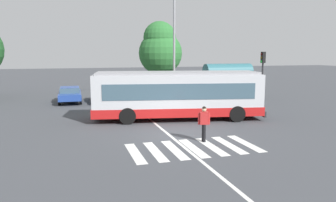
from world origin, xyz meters
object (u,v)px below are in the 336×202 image
pedestrian_crossing_street (204,122)px  parked_car_white (216,89)px  parked_car_teal (103,93)px  parked_car_black (133,92)px  bus_stop_shelter (228,72)px  twin_arm_street_lamp (174,33)px  parked_car_red (164,91)px  parked_car_blue (70,94)px  traffic_light_far_corner (263,69)px  city_transit_bus (178,95)px  background_tree_right (160,49)px  parked_car_champagne (192,90)px

pedestrian_crossing_street → parked_car_white: bearing=62.7°
pedestrian_crossing_street → parked_car_teal: pedestrian_crossing_street is taller
parked_car_black → bus_stop_shelter: 9.02m
parked_car_black → twin_arm_street_lamp: size_ratio=0.46×
parked_car_white → parked_car_red: bearing=-177.2°
parked_car_teal → parked_car_black: same height
parked_car_blue → traffic_light_far_corner: traffic_light_far_corner is taller
city_transit_bus → parked_car_black: size_ratio=2.44×
parked_car_black → parked_car_white: (8.25, 0.14, 0.00)m
city_transit_bus → background_tree_right: bearing=78.2°
parked_car_black → traffic_light_far_corner: (9.64, -5.56, 2.16)m
pedestrian_crossing_street → city_transit_bus: bearing=84.9°
city_transit_bus → pedestrian_crossing_street: (-0.49, -5.43, -0.62)m
traffic_light_far_corner → bus_stop_shelter: 4.57m
city_transit_bus → twin_arm_street_lamp: bearing=73.7°
bus_stop_shelter → parked_car_teal: bearing=176.0°
parked_car_white → twin_arm_street_lamp: (-4.78, -1.34, 5.21)m
traffic_light_far_corner → background_tree_right: size_ratio=0.55×
parked_car_blue → parked_car_white: (13.72, -0.13, 0.00)m
parked_car_red → parked_car_teal: bearing=-178.2°
traffic_light_far_corner → background_tree_right: bearing=110.4°
city_transit_bus → parked_car_teal: (-3.80, 8.92, -0.82)m
parked_car_blue → twin_arm_street_lamp: twin_arm_street_lamp is taller
parked_car_champagne → parked_car_white: bearing=6.6°
parked_car_blue → twin_arm_street_lamp: size_ratio=0.46×
parked_car_black → twin_arm_street_lamp: bearing=-19.1°
parked_car_black → twin_arm_street_lamp: 6.37m
parked_car_champagne → twin_arm_street_lamp: twin_arm_street_lamp is taller
parked_car_champagne → pedestrian_crossing_street: bearing=-108.7°
parked_car_teal → bus_stop_shelter: bus_stop_shelter is taller
twin_arm_street_lamp → parked_car_teal: bearing=171.7°
city_transit_bus → parked_car_red: (1.69, 9.09, -0.82)m
parked_car_red → bus_stop_shelter: 6.29m
parked_car_black → city_transit_bus: bearing=-83.1°
parked_car_red → twin_arm_street_lamp: twin_arm_street_lamp is taller
parked_car_black → parked_car_white: 8.26m
city_transit_bus → background_tree_right: 17.62m
parked_car_blue → parked_car_champagne: (11.01, -0.44, 0.00)m
parked_car_teal → bus_stop_shelter: 11.62m
background_tree_right → parked_car_white: bearing=-64.9°
parked_car_black → bus_stop_shelter: (8.80, -1.10, 1.65)m
city_transit_bus → pedestrian_crossing_street: city_transit_bus is taller
parked_car_white → background_tree_right: background_tree_right is taller
bus_stop_shelter → parked_car_red: bearing=170.8°
parked_car_black → parked_car_white: same height
city_transit_bus → parked_car_blue: city_transit_bus is taller
parked_car_champagne → background_tree_right: background_tree_right is taller
city_transit_bus → parked_car_teal: 9.73m
parked_car_black → background_tree_right: bearing=58.9°
bus_stop_shelter → background_tree_right: (-4.12, 8.85, 2.31)m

